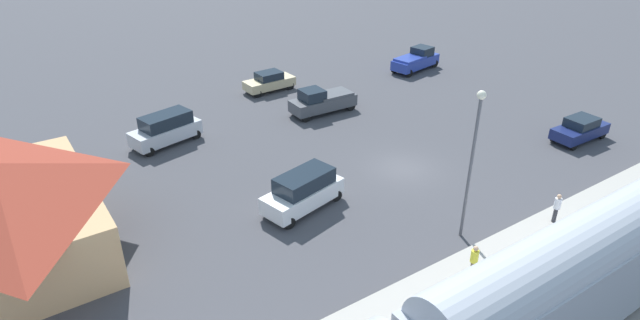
# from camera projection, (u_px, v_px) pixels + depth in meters

# --- Properties ---
(ground_plane) EXTENTS (200.00, 200.00, 0.00)m
(ground_plane) POSITION_uv_depth(u_px,v_px,m) (403.00, 168.00, 34.31)
(ground_plane) COLOR #424247
(railway_track) EXTENTS (4.80, 70.00, 0.30)m
(railway_track) POSITION_uv_depth(u_px,v_px,m) (610.00, 290.00, 23.97)
(railway_track) COLOR slate
(railway_track) RESTS_ON ground
(platform) EXTENTS (3.20, 46.00, 0.30)m
(platform) POSITION_uv_depth(u_px,v_px,m) (535.00, 244.00, 26.89)
(platform) COLOR #A8A399
(platform) RESTS_ON ground
(station_building) EXTENTS (11.92, 8.58, 5.15)m
(station_building) POSITION_uv_depth(u_px,v_px,m) (6.00, 209.00, 25.21)
(station_building) COLOR tan
(station_building) RESTS_ON ground
(pedestrian_on_platform) EXTENTS (0.36, 0.36, 1.71)m
(pedestrian_on_platform) POSITION_uv_depth(u_px,v_px,m) (557.00, 206.00, 27.96)
(pedestrian_on_platform) COLOR #333338
(pedestrian_on_platform) RESTS_ON platform
(pedestrian_waiting_far) EXTENTS (0.36, 0.36, 1.71)m
(pedestrian_waiting_far) POSITION_uv_depth(u_px,v_px,m) (474.00, 259.00, 24.03)
(pedestrian_waiting_far) COLOR brown
(pedestrian_waiting_far) RESTS_ON platform
(pickup_blue) EXTENTS (2.97, 5.68, 2.14)m
(pickup_blue) POSITION_uv_depth(u_px,v_px,m) (416.00, 60.00, 51.81)
(pickup_blue) COLOR #283D9E
(pickup_blue) RESTS_ON ground
(suv_white) EXTENTS (3.02, 5.22, 2.22)m
(suv_white) POSITION_uv_depth(u_px,v_px,m) (303.00, 191.00, 29.63)
(suv_white) COLOR white
(suv_white) RESTS_ON ground
(pickup_charcoal) EXTENTS (2.06, 5.43, 2.14)m
(pickup_charcoal) POSITION_uv_depth(u_px,v_px,m) (322.00, 101.00, 42.10)
(pickup_charcoal) COLOR #47494F
(pickup_charcoal) RESTS_ON ground
(sedan_tan) EXTENTS (2.03, 4.57, 1.74)m
(sedan_tan) POSITION_uv_depth(u_px,v_px,m) (269.00, 81.00, 46.65)
(sedan_tan) COLOR #C6B284
(sedan_tan) RESTS_ON ground
(sedan_navy) EXTENTS (1.91, 4.53, 1.74)m
(sedan_navy) POSITION_uv_depth(u_px,v_px,m) (580.00, 129.00, 37.68)
(sedan_navy) COLOR navy
(sedan_navy) RESTS_ON ground
(suv_silver) EXTENTS (3.04, 5.22, 2.22)m
(suv_silver) POSITION_uv_depth(u_px,v_px,m) (166.00, 129.00, 37.07)
(suv_silver) COLOR silver
(suv_silver) RESTS_ON ground
(light_pole_near_platform) EXTENTS (0.44, 0.44, 8.09)m
(light_pole_near_platform) POSITION_uv_depth(u_px,v_px,m) (473.00, 150.00, 25.46)
(light_pole_near_platform) COLOR #515156
(light_pole_near_platform) RESTS_ON ground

